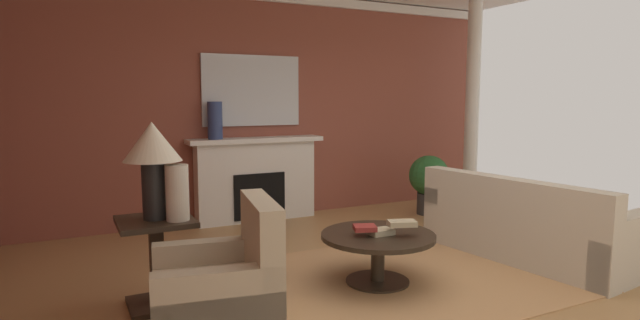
# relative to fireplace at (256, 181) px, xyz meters

# --- Properties ---
(ground_plane) EXTENTS (8.47, 8.47, 0.00)m
(ground_plane) POSITION_rel_fireplace_xyz_m (0.32, -2.79, -0.53)
(ground_plane) COLOR tan
(wall_fireplace) EXTENTS (7.11, 0.12, 3.03)m
(wall_fireplace) POSITION_rel_fireplace_xyz_m (0.32, 0.21, 0.99)
(wall_fireplace) COLOR brown
(wall_fireplace) RESTS_ON ground_plane
(area_rug) EXTENTS (3.43, 2.26, 0.01)m
(area_rug) POSITION_rel_fireplace_xyz_m (0.14, -2.71, -0.52)
(area_rug) COLOR tan
(area_rug) RESTS_ON ground_plane
(fireplace) EXTENTS (1.80, 0.35, 1.11)m
(fireplace) POSITION_rel_fireplace_xyz_m (0.00, 0.00, 0.00)
(fireplace) COLOR white
(fireplace) RESTS_ON ground_plane
(mantel_mirror) EXTENTS (1.34, 0.04, 0.93)m
(mantel_mirror) POSITION_rel_fireplace_xyz_m (0.00, 0.12, 1.20)
(mantel_mirror) COLOR silver
(sofa) EXTENTS (1.14, 2.19, 0.85)m
(sofa) POSITION_rel_fireplace_xyz_m (1.90, -2.78, -0.23)
(sofa) COLOR beige
(sofa) RESTS_ON ground_plane
(armchair_near_window) EXTENTS (0.93, 0.93, 0.95)m
(armchair_near_window) POSITION_rel_fireplace_xyz_m (-1.38, -3.11, -0.22)
(armchair_near_window) COLOR #C1B293
(armchair_near_window) RESTS_ON ground_plane
(coffee_table) EXTENTS (1.00, 1.00, 0.45)m
(coffee_table) POSITION_rel_fireplace_xyz_m (0.14, -2.71, -0.19)
(coffee_table) COLOR #2D2319
(coffee_table) RESTS_ON ground_plane
(side_table) EXTENTS (0.56, 0.56, 0.70)m
(side_table) POSITION_rel_fireplace_xyz_m (-1.67, -2.35, -0.13)
(side_table) COLOR #2D2319
(side_table) RESTS_ON ground_plane
(table_lamp) EXTENTS (0.44, 0.44, 0.75)m
(table_lamp) POSITION_rel_fireplace_xyz_m (-1.67, -2.35, 0.70)
(table_lamp) COLOR black
(table_lamp) RESTS_ON side_table
(vase_on_side_table) EXTENTS (0.17, 0.17, 0.43)m
(vase_on_side_table) POSITION_rel_fireplace_xyz_m (-1.52, -2.47, 0.38)
(vase_on_side_table) COLOR beige
(vase_on_side_table) RESTS_ON side_table
(vase_mantel_left) EXTENTS (0.18, 0.18, 0.47)m
(vase_mantel_left) POSITION_rel_fireplace_xyz_m (-0.55, -0.05, 0.82)
(vase_mantel_left) COLOR navy
(vase_mantel_left) RESTS_ON fireplace
(book_red_cover) EXTENTS (0.21, 0.15, 0.05)m
(book_red_cover) POSITION_rel_fireplace_xyz_m (0.15, -2.75, -0.05)
(book_red_cover) COLOR tan
(book_red_cover) RESTS_ON coffee_table
(book_art_folio) EXTENTS (0.23, 0.22, 0.04)m
(book_art_folio) POSITION_rel_fireplace_xyz_m (-0.00, -2.72, -0.01)
(book_art_folio) COLOR maroon
(book_art_folio) RESTS_ON coffee_table
(book_small_novel) EXTENTS (0.27, 0.22, 0.05)m
(book_small_novel) POSITION_rel_fireplace_xyz_m (0.27, -2.88, 0.04)
(book_small_novel) COLOR tan
(book_small_novel) RESTS_ON coffee_table
(potted_plant) EXTENTS (0.56, 0.56, 0.83)m
(potted_plant) POSITION_rel_fireplace_xyz_m (2.29, -0.75, -0.04)
(potted_plant) COLOR #333333
(potted_plant) RESTS_ON ground_plane
(column_white) EXTENTS (0.20, 0.20, 3.03)m
(column_white) POSITION_rel_fireplace_xyz_m (3.11, -0.68, 0.99)
(column_white) COLOR white
(column_white) RESTS_ON ground_plane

